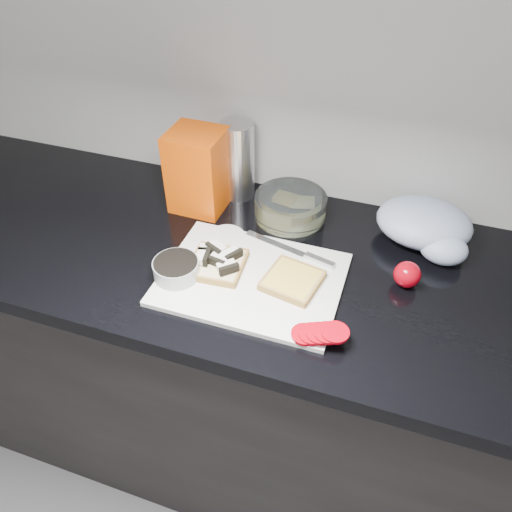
{
  "coord_description": "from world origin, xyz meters",
  "views": [
    {
      "loc": [
        0.22,
        0.35,
        1.68
      ],
      "look_at": [
        -0.04,
        1.14,
        0.95
      ],
      "focal_mm": 35.0,
      "sensor_mm": 36.0,
      "label": 1
    }
  ],
  "objects": [
    {
      "name": "bread_bag",
      "position": [
        -0.27,
        1.35,
        1.01
      ],
      "size": [
        0.14,
        0.13,
        0.21
      ],
      "primitive_type": "cube",
      "rotation": [
        0.0,
        0.0,
        -0.02
      ],
      "color": "red",
      "rests_on": "countertop"
    },
    {
      "name": "bread_right",
      "position": [
        0.05,
        1.13,
        0.92
      ],
      "size": [
        0.14,
        0.14,
        0.02
      ],
      "rotation": [
        0.0,
        0.0,
        -0.19
      ],
      "color": "beige",
      "rests_on": "cutting_board"
    },
    {
      "name": "glass_bowl",
      "position": [
        -0.02,
        1.36,
        0.94
      ],
      "size": [
        0.18,
        0.18,
        0.08
      ],
      "rotation": [
        0.0,
        0.0,
        -0.15
      ],
      "color": "silver",
      "rests_on": "countertop"
    },
    {
      "name": "countertop",
      "position": [
        0.0,
        1.2,
        0.88
      ],
      "size": [
        3.5,
        0.64,
        0.04
      ],
      "primitive_type": "cube",
      "color": "black",
      "rests_on": "base_cabinet"
    },
    {
      "name": "tub_lid",
      "position": [
        -0.16,
        1.24,
        0.9
      ],
      "size": [
        0.11,
        0.11,
        0.01
      ],
      "primitive_type": "cylinder",
      "rotation": [
        0.0,
        0.0,
        0.3
      ],
      "color": "silver",
      "rests_on": "countertop"
    },
    {
      "name": "whole_tomatoes",
      "position": [
        0.28,
        1.21,
        0.93
      ],
      "size": [
        0.06,
        0.06,
        0.06
      ],
      "rotation": [
        0.0,
        0.0,
        -0.35
      ],
      "color": "#A00310",
      "rests_on": "countertop"
    },
    {
      "name": "knife",
      "position": [
        0.04,
        1.23,
        0.92
      ],
      "size": [
        0.23,
        0.07,
        0.01
      ],
      "rotation": [
        0.0,
        0.0,
        -0.24
      ],
      "color": "#B1B1B5",
      "rests_on": "cutting_board"
    },
    {
      "name": "steel_canister",
      "position": [
        -0.19,
        1.43,
        1.01
      ],
      "size": [
        0.09,
        0.09,
        0.21
      ],
      "primitive_type": "cylinder",
      "color": "silver",
      "rests_on": "countertop"
    },
    {
      "name": "base_cabinet",
      "position": [
        0.0,
        1.2,
        0.43
      ],
      "size": [
        3.5,
        0.6,
        0.86
      ],
      "primitive_type": "cube",
      "color": "black",
      "rests_on": "ground"
    },
    {
      "name": "cutting_board",
      "position": [
        -0.04,
        1.11,
        0.91
      ],
      "size": [
        0.4,
        0.3,
        0.01
      ],
      "primitive_type": "cube",
      "color": "silver",
      "rests_on": "countertop"
    },
    {
      "name": "seed_tub",
      "position": [
        -0.21,
        1.07,
        0.93
      ],
      "size": [
        0.1,
        0.1,
        0.05
      ],
      "color": "#979C9C",
      "rests_on": "countertop"
    },
    {
      "name": "bread_left",
      "position": [
        -0.13,
        1.12,
        0.92
      ],
      "size": [
        0.13,
        0.13,
        0.04
      ],
      "rotation": [
        0.0,
        0.0,
        0.07
      ],
      "color": "beige",
      "rests_on": "cutting_board"
    },
    {
      "name": "tomato_slices",
      "position": [
        0.14,
        0.99,
        0.92
      ],
      "size": [
        0.13,
        0.08,
        0.02
      ],
      "rotation": [
        0.0,
        0.0,
        -0.3
      ],
      "color": "#A00310",
      "rests_on": "cutting_board"
    },
    {
      "name": "grocery_bag",
      "position": [
        0.31,
        1.38,
        0.95
      ],
      "size": [
        0.23,
        0.21,
        0.1
      ],
      "rotation": [
        0.0,
        0.0,
        -0.03
      ],
      "color": "#ACB6D4",
      "rests_on": "countertop"
    }
  ]
}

